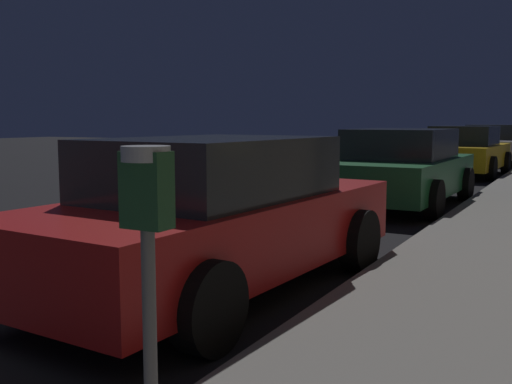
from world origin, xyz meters
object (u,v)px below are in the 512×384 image
at_px(parking_meter, 147,229).
at_px(car_red, 217,215).
at_px(car_yellow_cab, 465,152).
at_px(car_white, 492,145).
at_px(car_green, 400,168).

bearing_deg(parking_meter, car_red, 117.65).
height_order(car_yellow_cab, car_white, same).
xyz_separation_m(car_red, car_yellow_cab, (-0.00, 13.25, -0.01)).
relative_size(car_red, car_yellow_cab, 1.03).
bearing_deg(car_white, car_yellow_cab, -90.02).
distance_m(parking_meter, car_red, 3.23).
xyz_separation_m(car_green, car_white, (0.00, 12.52, -0.01)).
relative_size(car_yellow_cab, car_white, 1.03).
bearing_deg(car_green, car_red, -90.01).
height_order(car_green, car_yellow_cab, same).
relative_size(car_green, car_white, 1.05).
height_order(car_red, car_white, same).
height_order(parking_meter, car_white, parking_meter).
relative_size(parking_meter, car_red, 0.31).
bearing_deg(car_green, car_yellow_cab, 90.02).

